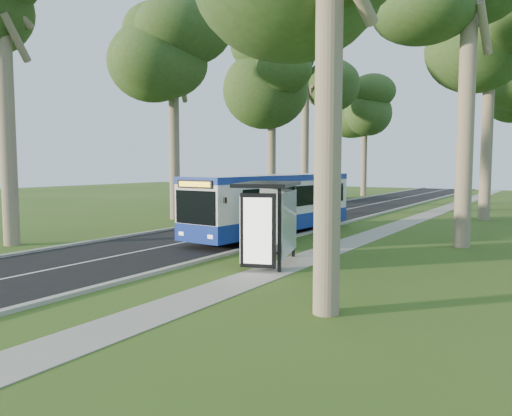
{
  "coord_description": "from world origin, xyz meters",
  "views": [
    {
      "loc": [
        11.28,
        -16.81,
        3.57
      ],
      "look_at": [
        -0.66,
        2.28,
        1.6
      ],
      "focal_mm": 35.0,
      "sensor_mm": 36.0,
      "label": 1
    }
  ],
  "objects": [
    {
      "name": "road",
      "position": [
        -3.5,
        10.0,
        0.01
      ],
      "size": [
        7.0,
        100.0,
        0.02
      ],
      "primitive_type": "cube",
      "color": "black",
      "rests_on": "ground"
    },
    {
      "name": "kerb_east",
      "position": [
        0.0,
        10.0,
        0.06
      ],
      "size": [
        0.25,
        100.0,
        0.12
      ],
      "primitive_type": "cube",
      "color": "#9E9B93",
      "rests_on": "ground"
    },
    {
      "name": "ground",
      "position": [
        0.0,
        0.0,
        0.0
      ],
      "size": [
        120.0,
        120.0,
        0.0
      ],
      "primitive_type": "plane",
      "color": "#304F18",
      "rests_on": "ground"
    },
    {
      "name": "car_white",
      "position": [
        -7.99,
        27.06,
        0.78
      ],
      "size": [
        2.01,
        4.66,
        1.57
      ],
      "primitive_type": "imported",
      "rotation": [
        0.0,
        0.0,
        0.03
      ],
      "color": "white",
      "rests_on": "ground"
    },
    {
      "name": "tree_west_c",
      "position": [
        -9.0,
        18.0,
        10.41
      ],
      "size": [
        5.2,
        5.2,
        14.05
      ],
      "color": "#7A6B56",
      "rests_on": "ground"
    },
    {
      "name": "tree_west_d",
      "position": [
        -11.0,
        28.0,
        13.43
      ],
      "size": [
        5.2,
        5.2,
        18.18
      ],
      "color": "#7A6B56",
      "rests_on": "ground"
    },
    {
      "name": "litter_bin",
      "position": [
        0.93,
        0.58,
        0.44
      ],
      "size": [
        0.5,
        0.5,
        0.87
      ],
      "rotation": [
        0.0,
        0.0,
        -0.07
      ],
      "color": "black",
      "rests_on": "ground"
    },
    {
      "name": "bus",
      "position": [
        -1.2,
        4.83,
        1.58
      ],
      "size": [
        3.24,
        11.67,
        3.06
      ],
      "rotation": [
        0.0,
        0.0,
        -0.07
      ],
      "color": "white",
      "rests_on": "ground"
    },
    {
      "name": "tree_west_e",
      "position": [
        -8.5,
        38.0,
        10.76
      ],
      "size": [
        5.2,
        5.2,
        14.51
      ],
      "color": "#7A6B56",
      "rests_on": "ground"
    },
    {
      "name": "tree_east_c",
      "position": [
        6.8,
        18.0,
        12.48
      ],
      "size": [
        5.2,
        5.2,
        16.87
      ],
      "color": "#7A6B56",
      "rests_on": "ground"
    },
    {
      "name": "tree_west_b",
      "position": [
        -10.5,
        8.0,
        10.97
      ],
      "size": [
        5.2,
        5.2,
        14.81
      ],
      "color": "#7A6B56",
      "rests_on": "ground"
    },
    {
      "name": "footpath",
      "position": [
        3.0,
        10.0,
        0.01
      ],
      "size": [
        1.5,
        100.0,
        0.02
      ],
      "primitive_type": "cube",
      "color": "gray",
      "rests_on": "ground"
    },
    {
      "name": "bus_stop_sign",
      "position": [
        0.47,
        0.34,
        1.41
      ],
      "size": [
        0.15,
        0.31,
        2.23
      ],
      "rotation": [
        0.0,
        0.0,
        -0.35
      ],
      "color": "gray",
      "rests_on": "ground"
    },
    {
      "name": "kerb_west",
      "position": [
        -7.0,
        10.0,
        0.06
      ],
      "size": [
        0.25,
        100.0,
        0.12
      ],
      "primitive_type": "cube",
      "color": "#9E9B93",
      "rests_on": "ground"
    },
    {
      "name": "centre_line",
      "position": [
        -3.5,
        10.0,
        0.02
      ],
      "size": [
        0.12,
        100.0,
        0.0
      ],
      "primitive_type": "cube",
      "color": "white",
      "rests_on": "road"
    },
    {
      "name": "car_silver",
      "position": [
        -9.02,
        31.09,
        0.83
      ],
      "size": [
        3.7,
        5.29,
        1.65
      ],
      "primitive_type": "imported",
      "rotation": [
        0.0,
        0.0,
        0.43
      ],
      "color": "#9FA2A7",
      "rests_on": "ground"
    },
    {
      "name": "bus_shelter",
      "position": [
        2.36,
        -1.97,
        2.08
      ],
      "size": [
        2.83,
        3.82,
        2.93
      ],
      "rotation": [
        0.0,
        0.0,
        0.32
      ],
      "color": "black",
      "rests_on": "ground"
    }
  ]
}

